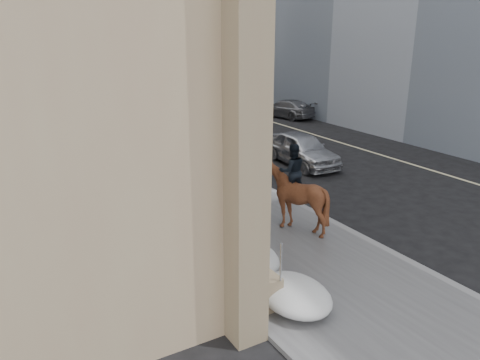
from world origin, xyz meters
name	(u,v)px	position (x,y,z in m)	size (l,w,h in m)	color
ground	(291,260)	(0.00, 0.00, 0.00)	(140.00, 140.00, 0.00)	black
sidewalk	(161,168)	(0.00, 10.00, 0.06)	(5.00, 80.00, 0.12)	#49484B
curb	(212,160)	(2.62, 10.00, 0.06)	(0.24, 80.00, 0.12)	slate
lane_line	(337,142)	(10.50, 10.00, 0.01)	(0.15, 70.00, 0.01)	#BFB78C
far_podium	(403,99)	(15.50, 10.00, 2.00)	(2.00, 80.00, 4.00)	#806B53
streetlight_mid	(178,58)	(2.74, 14.00, 4.58)	(1.71, 0.24, 8.00)	#2D2D30
streetlight_far	(88,45)	(2.74, 34.00, 4.58)	(1.71, 0.24, 8.00)	#2D2D30
traffic_signal	(121,61)	(2.07, 22.00, 4.00)	(4.10, 0.22, 6.00)	#2D2D30
snow_bank	(144,175)	(-1.42, 8.11, 0.47)	(1.70, 18.10, 0.76)	silver
mounted_horse_left	(179,180)	(-1.28, 4.79, 1.17)	(1.62, 2.53, 2.65)	#4E2517
mounted_horse_right	(293,194)	(1.13, 1.52, 1.27)	(2.18, 2.32, 2.71)	#4B2615
pedestrian	(254,191)	(0.48, 2.74, 1.12)	(1.17, 0.49, 2.00)	black
car_silver	(302,149)	(5.98, 7.42, 0.76)	(1.79, 4.45, 1.52)	#BBBCC3
car_grey	(286,109)	(12.26, 17.43, 0.63)	(1.78, 4.37, 1.27)	slate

